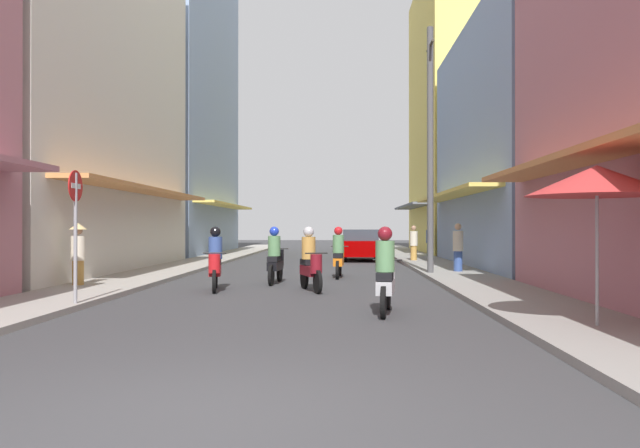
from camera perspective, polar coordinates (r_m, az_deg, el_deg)
name	(u,v)px	position (r m, az deg, el deg)	size (l,w,h in m)	color
ground_plane	(311,268)	(23.40, -0.89, -4.12)	(98.06, 98.06, 0.00)	#38383A
sidewalk_left	(185,266)	(24.12, -12.42, -3.85)	(2.14, 52.57, 0.12)	#9E9991
sidewalk_right	(437,267)	(23.66, 10.88, -3.92)	(2.14, 52.57, 0.12)	gray
building_left_mid	(47,91)	(23.36, -24.04, 11.28)	(7.05, 13.84, 12.48)	silver
building_left_far	(167,103)	(37.10, -14.06, 10.89)	(7.05, 13.70, 17.50)	#8CA5CC
building_right_mid	(543,147)	(25.07, 20.02, 6.74)	(7.05, 13.12, 9.26)	#8CA5CC
building_right_far	(470,115)	(38.08, 13.82, 9.82)	(7.05, 11.68, 16.48)	#EFD159
motorbike_silver	(386,275)	(11.12, 6.13, -4.74)	(0.56, 1.80, 1.58)	black
motorbike_orange	(339,255)	(18.90, 1.75, -2.90)	(0.55, 1.81, 1.58)	black
motorbike_maroon	(310,262)	(14.99, -0.90, -3.59)	(0.74, 1.75, 1.58)	black
motorbike_black	(275,258)	(16.95, -4.18, -3.20)	(0.55, 1.81, 1.58)	black
motorbike_red	(215,262)	(15.31, -9.74, -3.51)	(0.59, 1.80, 1.58)	black
parked_car	(361,245)	(28.62, 3.80, -1.93)	(1.84, 4.13, 1.45)	#8C0000
pedestrian_midway	(458,249)	(20.53, 12.72, -2.29)	(0.34, 0.34, 1.69)	#334C8C
pedestrian_crossing	(414,244)	(26.95, 8.72, -1.87)	(0.34, 0.34, 1.63)	#BF8C3F
pedestrian_foreground	(430,242)	(30.99, 10.17, -1.63)	(0.34, 0.34, 1.66)	#598C59
pedestrian_far	(78,252)	(16.48, -21.59, -2.45)	(0.44, 0.44, 1.67)	#BF8C3F
vendor_umbrella	(597,181)	(9.93, 24.37, 3.70)	(2.07, 2.07, 2.48)	#99999E
utility_pole	(430,149)	(19.91, 10.22, 6.88)	(0.20, 1.20, 7.93)	#4C4C4F
street_sign_no_entry	(75,219)	(12.53, -21.80, 0.42)	(0.07, 0.60, 2.65)	gray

